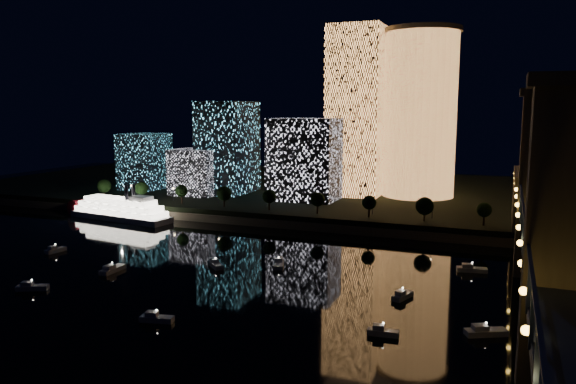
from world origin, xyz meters
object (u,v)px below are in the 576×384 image
Objects in this scene: tower_cylindrical at (420,113)px; tower_rectangular at (357,112)px; riverboat at (116,210)px; truss_bridge at (550,259)px.

tower_rectangular is (-27.65, -6.13, 0.66)m from tower_cylindrical.
riverboat is at bearing -145.76° from tower_cylindrical.
tower_rectangular is 113.87m from riverboat.
tower_cylindrical reaches higher than truss_bridge.
tower_rectangular is 157.65m from truss_bridge.
truss_bridge is at bearing -61.59° from tower_rectangular.
tower_rectangular is 0.29× the size of truss_bridge.
tower_rectangular reaches higher than riverboat.
truss_bridge is (46.25, -142.77, -26.23)m from tower_cylindrical.
tower_cylindrical is 0.28× the size of truss_bridge.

